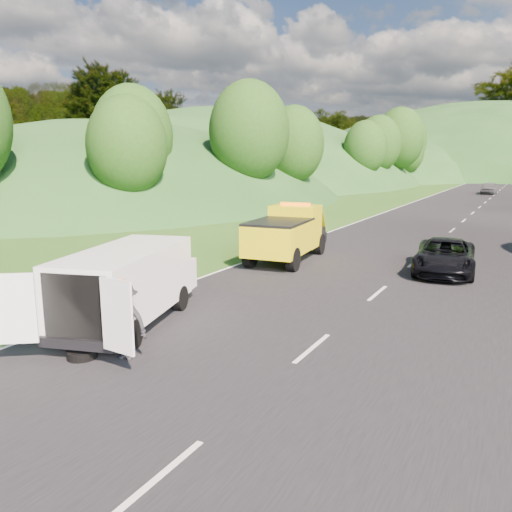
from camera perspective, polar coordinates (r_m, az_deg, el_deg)
The scene contains 12 objects.
ground at distance 15.96m, azimuth -0.76°, elevation -6.29°, with size 320.00×320.00×0.00m, color #38661E.
road_surface at distance 53.61m, azimuth 24.19°, elevation 5.10°, with size 14.00×200.00×0.02m, color black.
tree_line_left at distance 78.02m, azimuth 9.22°, elevation 7.53°, with size 14.00×140.00×14.00m, color #2A4C16, non-canonical shape.
tow_truck at distance 23.47m, azimuth 3.62°, elevation 2.60°, with size 2.96×6.38×2.65m.
white_van at distance 14.81m, azimuth -14.33°, elevation -2.89°, with size 4.44×6.88×2.27m.
woman at distance 18.63m, azimuth -8.48°, elevation -3.84°, with size 0.67×0.49×1.82m, color white.
child at distance 17.64m, azimuth -8.11°, elevation -4.69°, with size 0.46×0.36×0.95m, color tan.
worker at distance 12.72m, azimuth -14.59°, elevation -11.32°, with size 1.21×0.70×1.88m, color black.
suitcase at distance 18.94m, azimuth -13.97°, elevation -2.84°, with size 0.38×0.21×0.61m, color #605D48.
spare_tire at distance 13.06m, azimuth -19.23°, elevation -11.00°, with size 0.73×0.73×0.20m, color black.
passing_suv at distance 22.53m, azimuth 20.64°, elevation -1.82°, with size 2.35×5.09×1.42m, color black.
dist_car_a at distance 73.90m, azimuth 25.05°, elevation 6.43°, with size 1.86×4.62×1.57m, color #46484B.
Camera 1 is at (7.59, -13.19, 4.79)m, focal length 35.00 mm.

